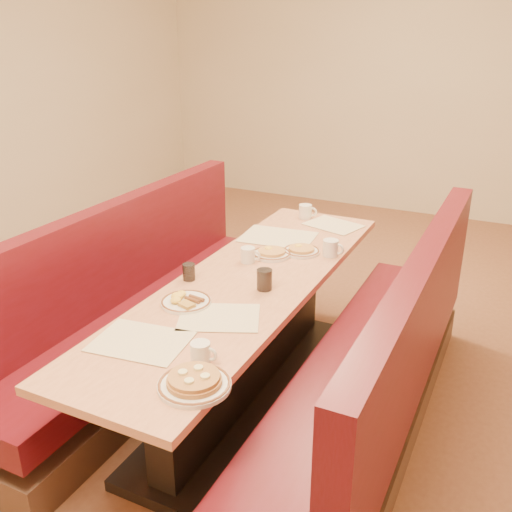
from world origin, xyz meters
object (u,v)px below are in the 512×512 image
at_px(diner_table, 249,341).
at_px(coffee_mug_a, 201,352).
at_px(booth_right, 378,376).
at_px(coffee_mug_d, 306,211).
at_px(booth_left, 141,316).
at_px(coffee_mug_c, 331,248).
at_px(soda_tumbler_near, 189,272).
at_px(eggs_plate, 185,301).
at_px(soda_tumbler_mid, 264,280).
at_px(coffee_mug_b, 248,255).
at_px(pancake_plate, 194,382).

bearing_deg(diner_table, coffee_mug_a, -76.50).
bearing_deg(booth_right, coffee_mug_d, 127.27).
distance_m(booth_left, coffee_mug_c, 1.22).
bearing_deg(booth_right, soda_tumbler_near, -171.97).
xyz_separation_m(coffee_mug_c, coffee_mug_d, (-0.39, 0.59, -0.00)).
bearing_deg(eggs_plate, soda_tumbler_mid, 49.03).
bearing_deg(soda_tumbler_near, booth_right, 8.03).
distance_m(eggs_plate, coffee_mug_c, 1.00).
relative_size(booth_left, coffee_mug_b, 21.83).
height_order(booth_left, coffee_mug_b, booth_left).
distance_m(booth_left, pancake_plate, 1.44).
distance_m(diner_table, booth_left, 0.73).
height_order(coffee_mug_a, coffee_mug_c, coffee_mug_c).
height_order(coffee_mug_a, soda_tumbler_near, soda_tumbler_near).
xyz_separation_m(booth_left, booth_right, (1.46, 0.00, 0.00)).
distance_m(diner_table, eggs_plate, 0.57).
relative_size(pancake_plate, soda_tumbler_near, 3.06).
height_order(coffee_mug_b, soda_tumbler_mid, soda_tumbler_mid).
height_order(diner_table, booth_right, booth_right).
bearing_deg(soda_tumbler_near, coffee_mug_b, 64.04).
bearing_deg(soda_tumbler_mid, diner_table, 150.11).
height_order(pancake_plate, coffee_mug_b, coffee_mug_b).
distance_m(diner_table, coffee_mug_d, 1.19).
height_order(pancake_plate, coffee_mug_d, coffee_mug_d).
xyz_separation_m(pancake_plate, coffee_mug_c, (0.03, 1.47, 0.03)).
bearing_deg(coffee_mug_d, coffee_mug_c, -71.48).
bearing_deg(booth_left, soda_tumbler_near, -17.52).
xyz_separation_m(eggs_plate, coffee_mug_c, (0.43, 0.90, 0.04)).
xyz_separation_m(coffee_mug_d, soda_tumbler_near, (-0.17, -1.24, -0.00)).
height_order(pancake_plate, soda_tumbler_mid, soda_tumbler_mid).
bearing_deg(diner_table, eggs_plate, -110.50).
relative_size(eggs_plate, coffee_mug_b, 2.14).
xyz_separation_m(coffee_mug_c, soda_tumbler_mid, (-0.15, -0.58, 0.00)).
bearing_deg(eggs_plate, booth_left, 146.32).
bearing_deg(soda_tumbler_near, pancake_plate, -56.63).
relative_size(pancake_plate, coffee_mug_a, 2.43).
relative_size(coffee_mug_a, soda_tumbler_mid, 1.05).
xyz_separation_m(coffee_mug_a, coffee_mug_b, (-0.30, 1.01, 0.00)).
relative_size(booth_right, soda_tumbler_near, 27.55).
height_order(coffee_mug_c, coffee_mug_d, same).
height_order(booth_right, eggs_plate, booth_right).
xyz_separation_m(booth_left, coffee_mug_c, (1.02, 0.51, 0.44)).
relative_size(booth_left, coffee_mug_a, 21.87).
bearing_deg(coffee_mug_d, soda_tumbler_mid, -93.62).
bearing_deg(coffee_mug_b, soda_tumbler_mid, -64.09).
distance_m(eggs_plate, coffee_mug_b, 0.61).
distance_m(booth_left, soda_tumbler_near, 0.64).
relative_size(booth_right, soda_tumbler_mid, 22.92).
xyz_separation_m(booth_left, coffee_mug_a, (0.92, -0.80, 0.43)).
xyz_separation_m(pancake_plate, eggs_plate, (-0.40, 0.57, -0.01)).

